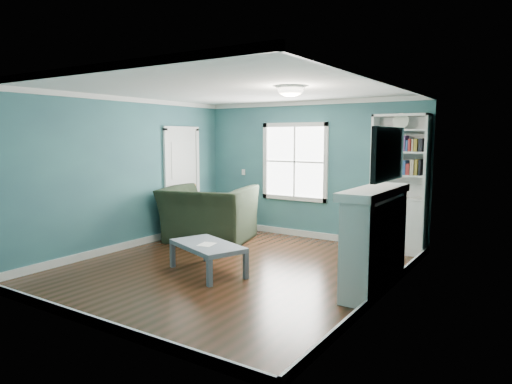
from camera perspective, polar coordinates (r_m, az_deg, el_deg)
The scene contains 13 objects.
floor at distance 6.85m, azimuth -2.99°, elevation -9.47°, with size 5.00×5.00×0.00m, color black.
room_walls at distance 6.58m, azimuth -3.07°, elevation 3.87°, with size 5.00×5.00×5.00m.
trim at distance 6.61m, azimuth -3.05°, elevation 0.88°, with size 4.50×5.00×2.60m.
window at distance 8.85m, azimuth 4.85°, elevation 3.79°, with size 1.40×0.06×1.50m.
bookshelf at distance 7.96m, azimuth 17.43°, elevation -0.66°, with size 0.90×0.35×2.31m.
fireplace at distance 5.94m, azimuth 14.73°, elevation -5.90°, with size 0.44×1.58×1.30m.
tv at distance 5.76m, azimuth 16.21°, elevation 4.60°, with size 0.06×1.10×0.65m, color black.
door at distance 9.10m, azimuth -9.21°, elevation 1.42°, with size 0.12×0.98×2.17m.
ceiling_fixture at distance 6.20m, azimuth 4.34°, elevation 12.62°, with size 0.38×0.38×0.15m.
light_switch at distance 9.49m, azimuth -1.57°, elevation 2.51°, with size 0.08×0.01×0.12m, color white.
recliner at distance 8.50m, azimuth -5.95°, elevation -1.59°, with size 1.55×1.01×1.35m, color black.
coffee_table at distance 6.57m, azimuth -6.09°, elevation -6.89°, with size 1.31×1.01×0.42m.
paper_sheet at distance 6.50m, azimuth -6.16°, elevation -6.52°, with size 0.20×0.26×0.00m, color white.
Camera 1 is at (3.86, -5.32, 1.93)m, focal length 32.00 mm.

